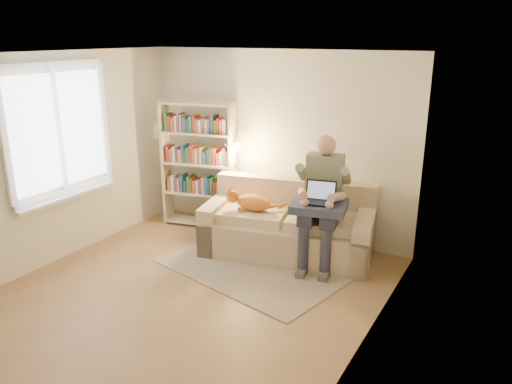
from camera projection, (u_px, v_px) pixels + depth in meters
The scene contains 13 objects.
floor at pixel (183, 297), 5.54m from camera, with size 4.50×4.50×0.00m, color olive.
ceiling at pixel (171, 55), 4.75m from camera, with size 4.00×4.50×0.02m, color white.
wall_left at pixel (47, 162), 6.08m from camera, with size 0.02×4.50×2.60m, color silver.
wall_right at pixel (366, 219), 4.21m from camera, with size 0.02×4.50×2.60m, color silver.
wall_back at pixel (277, 145), 7.01m from camera, with size 4.00×0.02×2.60m, color silver.
window at pixel (63, 153), 6.20m from camera, with size 0.12×1.52×1.69m.
sofa at pixel (289, 229), 6.57m from camera, with size 2.34×1.41×0.93m.
person at pixel (322, 194), 6.12m from camera, with size 0.58×0.79×1.62m.
cat at pixel (247, 202), 6.49m from camera, with size 0.70×0.35×0.26m.
blanket at pixel (324, 207), 5.99m from camera, with size 0.65×0.53×0.10m, color #2B324C.
laptop at pixel (325, 198), 5.96m from camera, with size 0.42×0.37×0.32m.
bookshelf at pixel (199, 159), 7.32m from camera, with size 1.28×0.51×1.88m.
rug at pixel (250, 269), 6.18m from camera, with size 2.22×1.31×0.01m, color gray.
Camera 1 is at (3.13, -3.89, 2.79)m, focal length 35.00 mm.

